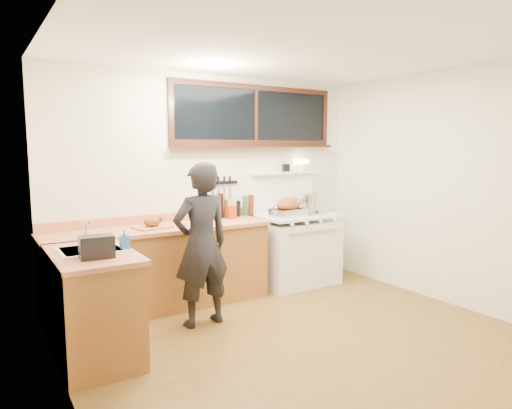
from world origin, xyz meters
TOP-DOWN VIEW (x-y plane):
  - ground_plane at (0.00, 0.00)m, footprint 4.00×3.50m
  - room_shell at (0.00, 0.00)m, footprint 4.10×3.60m
  - counter_back at (-0.80, 1.45)m, footprint 2.44×0.64m
  - counter_left at (-1.70, 0.62)m, footprint 0.64×1.09m
  - sink_unit at (-1.68, 0.70)m, footprint 0.50×0.45m
  - vintage_stove at (1.00, 1.41)m, footprint 1.02×0.74m
  - back_window at (0.60, 1.72)m, footprint 2.32×0.13m
  - left_doorway at (-1.99, -0.55)m, footprint 0.02×1.04m
  - knife_strip at (0.08, 1.73)m, footprint 0.46×0.03m
  - man at (-0.62, 0.78)m, footprint 0.61×0.42m
  - soap_bottle at (-1.43, 0.58)m, footprint 0.08×0.09m
  - toaster at (-1.70, 0.39)m, footprint 0.27×0.19m
  - cutting_board at (-0.89, 1.41)m, footprint 0.41×0.35m
  - roast_turkey at (0.82, 1.32)m, footprint 0.44×0.34m
  - stockpot at (1.29, 1.47)m, footprint 0.35×0.35m
  - saucepan at (0.96, 1.68)m, footprint 0.20×0.29m
  - pot_lid at (1.23, 1.27)m, footprint 0.37×0.37m
  - coffee_tin at (0.14, 1.54)m, footprint 0.10×0.08m
  - pitcher at (-0.07, 1.57)m, footprint 0.13×0.13m
  - bottle_cluster at (0.24, 1.63)m, footprint 0.50×0.07m

SIDE VIEW (x-z plane):
  - ground_plane at x=0.00m, z-range -0.02..0.00m
  - counter_left at x=-1.70m, z-range 0.00..0.90m
  - counter_back at x=-0.80m, z-range -0.05..0.95m
  - vintage_stove at x=1.00m, z-range -0.33..1.26m
  - man at x=-0.62m, z-range 0.00..1.62m
  - sink_unit at x=-1.68m, z-range 0.66..1.03m
  - pot_lid at x=1.23m, z-range 0.89..0.93m
  - cutting_board at x=-0.89m, z-range 0.89..1.02m
  - saucepan at x=0.96m, z-range 0.90..1.02m
  - coffee_tin at x=0.14m, z-range 0.90..1.05m
  - soap_bottle at x=-1.43m, z-range 0.90..1.07m
  - toaster at x=-1.70m, z-range 0.90..1.08m
  - pitcher at x=-0.07m, z-range 0.90..1.08m
  - roast_turkey at x=0.82m, z-range 0.88..1.12m
  - stockpot at x=1.29m, z-range 0.90..1.15m
  - bottle_cluster at x=0.24m, z-range 0.87..1.17m
  - left_doorway at x=-1.99m, z-range 0.00..2.17m
  - knife_strip at x=0.08m, z-range 1.17..1.45m
  - room_shell at x=0.00m, z-range 0.32..2.97m
  - back_window at x=0.60m, z-range 1.68..2.45m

